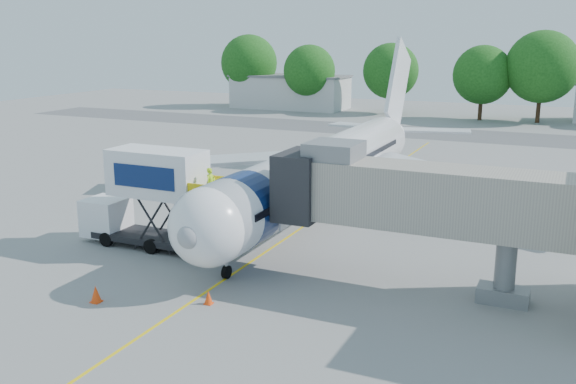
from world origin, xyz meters
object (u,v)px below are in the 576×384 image
at_px(jet_bridge, 406,196).
at_px(catering_hiloader, 149,198).
at_px(aircraft, 328,167).
at_px(ground_tug, 136,368).

relative_size(jet_bridge, catering_hiloader, 1.64).
bearing_deg(aircraft, jet_bridge, -54.30).
height_order(aircraft, catering_hiloader, aircraft).
bearing_deg(catering_hiloader, aircraft, 60.59).
bearing_deg(ground_tug, catering_hiloader, 128.14).
relative_size(jet_bridge, ground_tug, 3.50).
distance_m(aircraft, catering_hiloader, 12.77).
bearing_deg(aircraft, catering_hiloader, -119.41).
bearing_deg(catering_hiloader, ground_tug, -55.51).
distance_m(aircraft, jet_bridge, 13.77).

